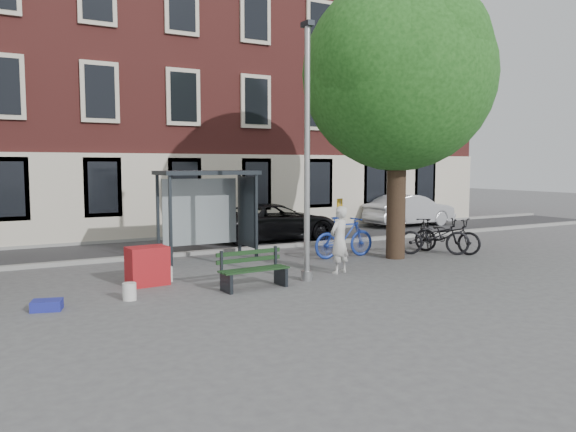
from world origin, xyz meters
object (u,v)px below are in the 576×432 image
Objects in this scene: bike_a at (434,236)px; bike_c at (447,235)px; lamppost at (307,165)px; car_dark at (275,222)px; notice_sign at (340,215)px; bike_b at (344,237)px; bike_d at (426,233)px; red_stand at (147,266)px; bench at (253,271)px; car_silver at (410,210)px; painter at (339,240)px; bus_shelter at (218,194)px.

bike_a reaches higher than bike_c.
car_dark is at bearing 68.19° from lamppost.
bike_b is at bearing -137.37° from notice_sign.
bike_b is 1.19× the size of notice_sign.
bike_d reaches higher than red_stand.
lamppost reaches higher than bike_a.
bike_c reaches higher than bike_d.
car_silver is at bearing 31.57° from bench.
lamppost is at bearing 52.65° from bike_d.
bike_a is at bearing 141.61° from car_silver.
lamppost is 6.79× the size of red_stand.
car_dark reaches higher than bike_d.
bike_d is 3.26m from notice_sign.
car_dark is at bearing 69.92° from notice_sign.
car_silver reaches higher than bike_a.
red_stand is (-4.70, 0.99, -0.42)m from painter.
bike_c is 1.07m from bike_d.
painter is 6.62m from car_dark.
car_dark is at bearing 61.55° from bike_a.
bus_shelter reaches higher than bike_d.
lamppost reaches higher than bike_c.
notice_sign is at bearing 92.27° from bike_a.
bike_b is at bearing 140.48° from bike_c.
notice_sign reaches higher than bike_d.
bike_d is (6.75, -1.59, -1.41)m from bus_shelter.
bench is at bearing -37.06° from red_stand.
bike_d is 9.71m from red_stand.
notice_sign is (3.00, 2.99, -1.56)m from lamppost.
bench is 0.34× the size of car_dark.
bus_shelter is 4.25m from red_stand.
bench is 2.50m from red_stand.
car_dark is at bearing 96.78° from bike_c.
bus_shelter is 7.08m from bike_d.
lamppost reaches higher than notice_sign.
bike_a is 6.05m from car_dark.
bike_b is 0.97× the size of bike_c.
lamppost is at bearing 130.45° from bike_b.
red_stand is (-8.98, -0.07, -0.12)m from bike_a.
painter reaches higher than bike_c.
car_silver is at bearing -53.05° from bike_b.
car_dark is at bearing 41.22° from red_stand.
lamppost is at bearing 160.92° from car_dark.
bench is at bearing -174.34° from lamppost.
painter is 4.82m from red_stand.
car_silver reaches higher than bike_d.
red_stand is (-9.64, -1.16, -0.06)m from bike_d.
bus_shelter is 1.72× the size of bench.
bus_shelter is 3.99m from bike_b.
car_dark is (-3.33, 5.36, 0.12)m from bike_c.
bus_shelter is at bearing -84.07° from painter.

